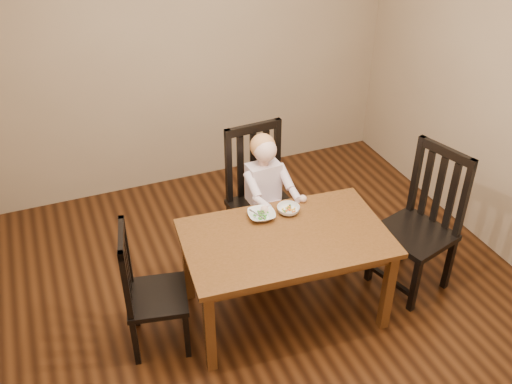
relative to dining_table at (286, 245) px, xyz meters
name	(u,v)px	position (x,y,z in m)	size (l,w,h in m)	color
room	(274,146)	(-0.06, 0.10, 0.74)	(4.01, 4.01, 2.71)	#42210E
dining_table	(286,245)	(0.00, 0.00, 0.00)	(1.46, 0.95, 0.70)	#482C11
chair_child	(261,199)	(0.10, 0.69, -0.07)	(0.52, 0.50, 1.13)	black
chair_left	(149,292)	(-0.95, 0.07, -0.16)	(0.47, 0.48, 0.95)	black
chair_right	(421,224)	(1.07, -0.07, -0.07)	(0.59, 0.60, 1.14)	black
toddler	(264,187)	(0.11, 0.63, 0.07)	(0.34, 0.42, 0.58)	silver
bowl_peas	(261,215)	(-0.07, 0.26, 0.10)	(0.19, 0.19, 0.05)	white
bowl_veg	(288,210)	(0.13, 0.24, 0.11)	(0.16, 0.16, 0.05)	white
fork	(257,215)	(-0.12, 0.24, 0.13)	(0.09, 0.11, 0.05)	silver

